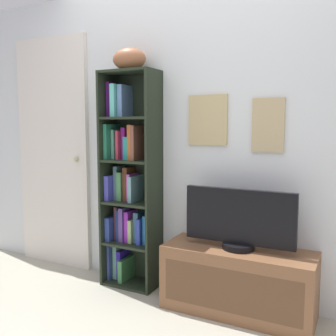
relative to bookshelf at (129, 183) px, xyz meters
name	(u,v)px	position (x,y,z in m)	size (l,w,h in m)	color
back_wall	(197,138)	(0.54, 0.13, 0.37)	(4.80, 0.08, 2.41)	silver
bookshelf	(129,183)	(0.00, 0.00, 0.00)	(0.45, 0.26, 1.73)	black
football	(129,59)	(0.04, -0.03, 0.98)	(0.27, 0.17, 0.17)	brown
tv_stand	(238,281)	(0.95, -0.10, -0.61)	(1.04, 0.39, 0.46)	brown
television	(239,220)	(0.95, -0.10, -0.17)	(0.77, 0.22, 0.42)	black
door	(53,153)	(-0.88, 0.08, 0.21)	(0.80, 0.09, 2.10)	silver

